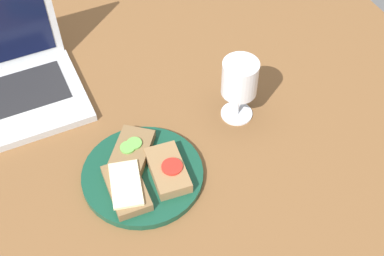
# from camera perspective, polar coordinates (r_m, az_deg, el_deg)

# --- Properties ---
(wooden_table) EXTENTS (1.40, 1.40, 0.03)m
(wooden_table) POSITION_cam_1_polar(r_m,az_deg,el_deg) (1.08, -3.29, -3.67)
(wooden_table) COLOR brown
(wooden_table) RESTS_ON ground
(plate) EXTENTS (0.23, 0.23, 0.01)m
(plate) POSITION_cam_1_polar(r_m,az_deg,el_deg) (1.03, -5.29, -5.01)
(plate) COLOR #144733
(plate) RESTS_ON wooden_table
(sandwich_with_cucumber) EXTENTS (0.12, 0.13, 0.02)m
(sandwich_with_cucumber) POSITION_cam_1_polar(r_m,az_deg,el_deg) (1.05, -6.45, -2.48)
(sandwich_with_cucumber) COLOR brown
(sandwich_with_cucumber) RESTS_ON plate
(sandwich_with_cheese) EXTENTS (0.08, 0.12, 0.02)m
(sandwich_with_cheese) POSITION_cam_1_polar(r_m,az_deg,el_deg) (1.00, -7.03, -6.29)
(sandwich_with_cheese) COLOR brown
(sandwich_with_cheese) RESTS_ON plate
(sandwich_with_tomato) EXTENTS (0.07, 0.12, 0.03)m
(sandwich_with_tomato) POSITION_cam_1_polar(r_m,az_deg,el_deg) (1.01, -2.58, -4.48)
(sandwich_with_tomato) COLOR #937047
(sandwich_with_tomato) RESTS_ON plate
(wine_glass) EXTENTS (0.07, 0.07, 0.14)m
(wine_glass) POSITION_cam_1_polar(r_m,az_deg,el_deg) (1.07, 5.10, 5.01)
(wine_glass) COLOR white
(wine_glass) RESTS_ON wooden_table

